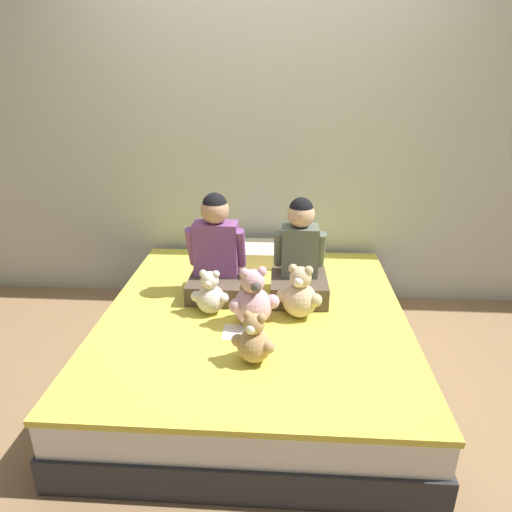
# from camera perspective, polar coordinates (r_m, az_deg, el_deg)

# --- Properties ---
(ground_plane) EXTENTS (14.00, 14.00, 0.00)m
(ground_plane) POSITION_cam_1_polar(r_m,az_deg,el_deg) (2.78, -0.19, -13.82)
(ground_plane) COLOR #93704C
(wall_behind_bed) EXTENTS (8.00, 0.06, 2.50)m
(wall_behind_bed) POSITION_cam_1_polar(r_m,az_deg,el_deg) (3.27, 1.01, 15.47)
(wall_behind_bed) COLOR beige
(wall_behind_bed) RESTS_ON ground_plane
(bed) EXTENTS (1.68, 1.86, 0.38)m
(bed) POSITION_cam_1_polar(r_m,az_deg,el_deg) (2.67, -0.19, -10.54)
(bed) COLOR #2D2D33
(bed) RESTS_ON ground_plane
(child_on_left) EXTENTS (0.35, 0.34, 0.62)m
(child_on_left) POSITION_cam_1_polar(r_m,az_deg,el_deg) (2.68, -5.04, 0.22)
(child_on_left) COLOR brown
(child_on_left) RESTS_ON bed
(child_on_right) EXTENTS (0.33, 0.35, 0.60)m
(child_on_right) POSITION_cam_1_polar(r_m,az_deg,el_deg) (2.66, 5.44, -0.52)
(child_on_right) COLOR brown
(child_on_right) RESTS_ON bed
(teddy_bear_held_by_left_child) EXTENTS (0.21, 0.16, 0.25)m
(teddy_bear_held_by_left_child) POSITION_cam_1_polar(r_m,az_deg,el_deg) (2.53, -5.74, -4.86)
(teddy_bear_held_by_left_child) COLOR silver
(teddy_bear_held_by_left_child) RESTS_ON bed
(teddy_bear_held_by_right_child) EXTENTS (0.25, 0.19, 0.30)m
(teddy_bear_held_by_right_child) POSITION_cam_1_polar(r_m,az_deg,el_deg) (2.48, 5.49, -4.88)
(teddy_bear_held_by_right_child) COLOR #D1B78E
(teddy_bear_held_by_right_child) RESTS_ON bed
(teddy_bear_between_children) EXTENTS (0.26, 0.20, 0.32)m
(teddy_bear_between_children) POSITION_cam_1_polar(r_m,az_deg,el_deg) (2.39, -0.32, -5.62)
(teddy_bear_between_children) COLOR #DBA3B2
(teddy_bear_between_children) RESTS_ON bed
(teddy_bear_at_foot_of_bed) EXTENTS (0.20, 0.16, 0.25)m
(teddy_bear_at_foot_of_bed) POSITION_cam_1_polar(r_m,az_deg,el_deg) (2.12, -0.25, -10.56)
(teddy_bear_at_foot_of_bed) COLOR tan
(teddy_bear_at_foot_of_bed) RESTS_ON bed
(pillow_at_headboard) EXTENTS (0.52, 0.33, 0.11)m
(pillow_at_headboard) POSITION_cam_1_polar(r_m,az_deg,el_deg) (3.21, 0.69, 0.31)
(pillow_at_headboard) COLOR beige
(pillow_at_headboard) RESTS_ON bed
(sign_card) EXTENTS (0.21, 0.15, 0.00)m
(sign_card) POSITION_cam_1_polar(r_m,az_deg,el_deg) (2.38, -1.62, -9.54)
(sign_card) COLOR white
(sign_card) RESTS_ON bed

